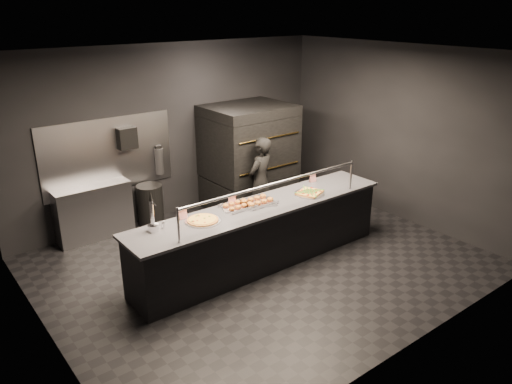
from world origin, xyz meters
TOP-DOWN VIEW (x-y plane):
  - room at (-0.02, 0.05)m, footprint 6.04×6.00m
  - service_counter at (0.00, -0.00)m, footprint 4.10×0.78m
  - pizza_oven at (1.20, 1.90)m, footprint 1.50×1.23m
  - prep_shelf at (-1.60, 2.32)m, footprint 1.20×0.35m
  - towel_dispenser at (-0.90, 2.39)m, footprint 0.30×0.20m
  - fire_extinguisher at (-0.35, 2.40)m, footprint 0.14×0.14m
  - beer_tap at (-1.60, 0.18)m, footprint 0.14×0.20m
  - round_pizza at (-0.95, 0.05)m, footprint 0.47×0.47m
  - slider_tray_a at (-0.31, 0.15)m, footprint 0.54×0.47m
  - slider_tray_b at (-0.00, 0.10)m, footprint 0.59×0.52m
  - square_pizza at (0.85, -0.08)m, footprint 0.45×0.45m
  - condiment_jar at (-1.53, 0.17)m, footprint 0.15×0.06m
  - tent_cards at (-0.06, 0.28)m, footprint 2.50×0.04m
  - trash_bin at (-0.66, 2.22)m, footprint 0.44×0.44m
  - worker at (0.86, 1.12)m, footprint 0.65×0.53m

SIDE VIEW (x-z plane):
  - trash_bin at x=-0.66m, z-range 0.00..0.73m
  - prep_shelf at x=-1.60m, z-range 0.00..0.90m
  - service_counter at x=0.00m, z-range -0.22..1.15m
  - worker at x=0.86m, z-range 0.00..1.54m
  - round_pizza at x=-0.95m, z-range 0.92..0.95m
  - square_pizza at x=0.85m, z-range 0.92..0.96m
  - slider_tray_a at x=-0.31m, z-range 0.91..0.98m
  - slider_tray_b at x=0.00m, z-range 0.91..0.99m
  - condiment_jar at x=-1.53m, z-range 0.92..1.01m
  - pizza_oven at x=1.20m, z-range 0.01..1.92m
  - tent_cards at x=-0.06m, z-range 0.92..1.07m
  - fire_extinguisher at x=-0.35m, z-range 0.81..1.31m
  - beer_tap at x=-1.60m, z-range 0.80..1.35m
  - room at x=-0.02m, z-range 0.00..3.00m
  - towel_dispenser at x=-0.90m, z-range 1.38..1.73m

